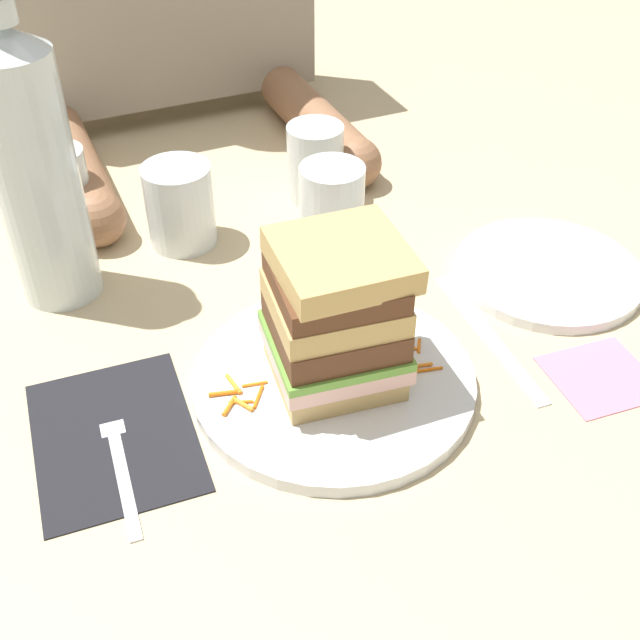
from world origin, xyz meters
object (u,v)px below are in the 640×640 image
empty_tumbler_1 (63,190)px  napkin_dark (114,435)px  side_plate (548,272)px  napkin_pink (601,376)px  empty_tumbler_0 (180,205)px  knife (492,339)px  juice_glass (332,214)px  sandwich (335,317)px  main_plate (334,380)px  water_bottle (34,167)px  fork (118,452)px  empty_tumbler_2 (315,163)px

empty_tumbler_1 → napkin_dark: bearing=-94.3°
side_plate → napkin_pink: 0.15m
napkin_pink → empty_tumbler_1: bearing=131.4°
napkin_pink → napkin_dark: bearing=165.8°
empty_tumbler_0 → empty_tumbler_1: empty_tumbler_1 is taller
knife → juice_glass: (-0.08, 0.20, 0.04)m
juice_glass → side_plate: (0.19, -0.14, -0.04)m
sandwich → juice_glass: bearing=66.3°
knife → empty_tumbler_1: 0.49m
napkin_dark → empty_tumbler_1: bearing=85.7°
main_plate → juice_glass: size_ratio=2.50×
main_plate → empty_tumbler_0: empty_tumbler_0 is taller
main_plate → water_bottle: 0.34m
fork → water_bottle: size_ratio=0.54×
empty_tumbler_1 → knife: bearing=-47.5°
empty_tumbler_1 → water_bottle: bearing=-103.4°
fork → empty_tumbler_1: (0.03, 0.36, 0.04)m
knife → empty_tumbler_0: 0.36m
fork → empty_tumbler_2: bearing=45.1°
empty_tumbler_0 → side_plate: 0.40m
fork → knife: fork is taller
sandwich → fork: size_ratio=0.82×
napkin_dark → water_bottle: water_bottle is taller
fork → empty_tumbler_2: 0.44m
empty_tumbler_0 → fork: bearing=-116.0°
empty_tumbler_1 → side_plate: 0.53m
napkin_dark → napkin_pink: size_ratio=1.91×
juice_glass → empty_tumbler_1: size_ratio=1.05×
side_plate → fork: bearing=-172.3°
sandwich → napkin_dark: size_ratio=0.80×
water_bottle → side_plate: bearing=-21.2°
fork → napkin_dark: bearing=86.1°
knife → napkin_pink: (0.06, -0.08, -0.00)m
main_plate → napkin_pink: main_plate is taller
empty_tumbler_0 → juice_glass: bearing=-29.6°
sandwich → napkin_pink: sandwich is taller
sandwich → napkin_dark: bearing=174.5°
sandwich → fork: bearing=-178.9°
empty_tumbler_2 → knife: bearing=-81.2°
juice_glass → empty_tumbler_2: (0.03, 0.11, 0.00)m
sandwich → empty_tumbler_0: size_ratio=1.50×
main_plate → water_bottle: size_ratio=0.81×
sandwich → water_bottle: water_bottle is taller
water_bottle → empty_tumbler_2: bearing=11.9°
water_bottle → napkin_pink: (0.42, -0.33, -0.14)m
juice_glass → empty_tumbler_2: bearing=75.5°
water_bottle → empty_tumbler_1: 0.15m
juice_glass → napkin_pink: juice_glass is taller
sandwich → water_bottle: bearing=128.9°
main_plate → empty_tumbler_2: 0.33m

